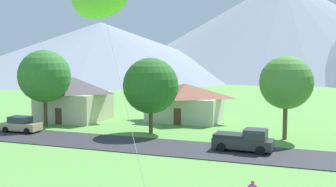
{
  "coord_description": "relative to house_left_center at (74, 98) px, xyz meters",
  "views": [
    {
      "loc": [
        6.17,
        -7.84,
        8.81
      ],
      "look_at": [
        -1.7,
        14.06,
        6.46
      ],
      "focal_mm": 44.79,
      "sensor_mm": 36.0,
      "label": 1
    }
  ],
  "objects": [
    {
      "name": "tree_center",
      "position": [
        -0.73,
        -5.0,
        3.07
      ],
      "size": [
        6.13,
        6.13,
        9.01
      ],
      "color": "brown",
      "rests_on": "ground"
    },
    {
      "name": "tree_near_right",
      "position": [
        26.42,
        -3.11,
        2.86
      ],
      "size": [
        5.32,
        5.32,
        8.4
      ],
      "color": "brown",
      "rests_on": "ground"
    },
    {
      "name": "parked_car_tan_west_end",
      "position": [
        -0.91,
        -9.16,
        -1.99
      ],
      "size": [
        4.27,
        2.21,
        1.68
      ],
      "color": "tan",
      "rests_on": "road_strip"
    },
    {
      "name": "house_right_center",
      "position": [
        13.63,
        4.16,
        -0.39
      ],
      "size": [
        9.48,
        6.64,
        4.77
      ],
      "color": "beige",
      "rests_on": "ground"
    },
    {
      "name": "mountain_far_east_ridge",
      "position": [
        15.11,
        129.09,
        15.9
      ],
      "size": [
        132.83,
        132.83,
        37.53
      ],
      "primitive_type": "cone",
      "color": "gray",
      "rests_on": "ground"
    },
    {
      "name": "house_left_center",
      "position": [
        0.0,
        0.0,
        0.0
      ],
      "size": [
        8.46,
        7.52,
        5.52
      ],
      "color": "beige",
      "rests_on": "ground"
    },
    {
      "name": "pickup_truck_charcoal_west_side",
      "position": [
        23.48,
        -9.74,
        -1.8
      ],
      "size": [
        5.27,
        2.47,
        1.99
      ],
      "color": "#333338",
      "rests_on": "road_strip"
    },
    {
      "name": "road_strip",
      "position": [
        23.22,
        -10.6,
        -2.82
      ],
      "size": [
        160.0,
        6.36,
        0.08
      ],
      "primitive_type": "cube",
      "color": "#2D2D33",
      "rests_on": "ground"
    },
    {
      "name": "tree_left_of_center",
      "position": [
        12.58,
        -4.78,
        2.29
      ],
      "size": [
        5.98,
        5.98,
        8.15
      ],
      "color": "brown",
      "rests_on": "ground"
    },
    {
      "name": "mountain_west_ridge",
      "position": [
        -42.6,
        84.54,
        6.61
      ],
      "size": [
        107.16,
        107.16,
        18.93
      ],
      "primitive_type": "cone",
      "color": "gray",
      "rests_on": "ground"
    }
  ]
}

